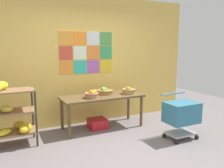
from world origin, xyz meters
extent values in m
plane|color=slate|center=(0.00, 0.00, 0.00)|extent=(9.61, 9.61, 0.00)
cube|color=#E7BD55|center=(0.00, 1.84, 1.38)|extent=(5.08, 0.06, 2.77)
cube|color=orange|center=(-0.46, 1.80, 1.86)|extent=(0.28, 0.01, 0.28)
cube|color=orange|center=(-0.15, 1.80, 1.86)|extent=(0.28, 0.01, 0.28)
cube|color=silver|center=(0.15, 1.80, 1.86)|extent=(0.28, 0.01, 0.28)
cube|color=#4A9347|center=(0.46, 1.80, 1.86)|extent=(0.28, 0.01, 0.28)
cube|color=#C9442E|center=(-0.46, 1.80, 1.56)|extent=(0.28, 0.01, 0.28)
cube|color=silver|center=(-0.15, 1.80, 1.56)|extent=(0.28, 0.01, 0.28)
cube|color=orange|center=(0.15, 1.80, 1.56)|extent=(0.28, 0.01, 0.28)
cube|color=#339A5A|center=(0.46, 1.80, 1.56)|extent=(0.28, 0.01, 0.28)
cube|color=orange|center=(-0.46, 1.80, 1.25)|extent=(0.28, 0.01, 0.28)
cube|color=#2EB6A5|center=(-0.15, 1.80, 1.25)|extent=(0.28, 0.01, 0.28)
cube|color=#9E56B1|center=(0.15, 1.80, 1.25)|extent=(0.28, 0.01, 0.28)
cube|color=gold|center=(0.46, 1.80, 1.25)|extent=(0.28, 0.01, 0.28)
cylinder|color=#2D2D22|center=(-1.22, 0.96, 0.49)|extent=(0.04, 0.04, 0.98)
cylinder|color=#2D2D22|center=(-1.22, 1.39, 0.49)|extent=(0.04, 0.04, 0.98)
cube|color=#8D6443|center=(-1.70, 1.18, 0.24)|extent=(0.98, 0.47, 0.02)
ellipsoid|color=gold|center=(-1.47, 1.28, 0.32)|extent=(0.28, 0.25, 0.14)
ellipsoid|color=yellow|center=(-1.73, 1.05, 0.30)|extent=(0.31, 0.27, 0.11)
ellipsoid|color=yellow|center=(-1.39, 1.04, 0.32)|extent=(0.30, 0.34, 0.15)
cube|color=#8D6443|center=(-1.70, 1.18, 0.60)|extent=(0.98, 0.47, 0.02)
ellipsoid|color=gold|center=(-1.66, 1.12, 0.68)|extent=(0.26, 0.24, 0.12)
cube|color=#8D6443|center=(-1.70, 1.18, 0.96)|extent=(0.98, 0.47, 0.02)
ellipsoid|color=yellow|center=(-1.72, 1.26, 1.05)|extent=(0.32, 0.30, 0.15)
cube|color=brown|center=(0.15, 1.32, 0.67)|extent=(1.69, 0.67, 0.04)
cylinder|color=brown|center=(-0.63, 1.04, 0.32)|extent=(0.06, 0.06, 0.65)
cylinder|color=brown|center=(0.93, 1.04, 0.32)|extent=(0.06, 0.06, 0.65)
cylinder|color=brown|center=(-0.63, 1.59, 0.32)|extent=(0.06, 0.06, 0.65)
cylinder|color=brown|center=(0.93, 1.59, 0.32)|extent=(0.06, 0.06, 0.65)
cylinder|color=#A3724D|center=(-0.12, 1.22, 0.74)|extent=(0.27, 0.27, 0.09)
torus|color=#AA6E4D|center=(-0.12, 1.22, 0.78)|extent=(0.29, 0.29, 0.02)
sphere|color=gold|center=(-0.12, 1.21, 0.80)|extent=(0.11, 0.11, 0.11)
sphere|color=gold|center=(-0.12, 1.25, 0.80)|extent=(0.09, 0.09, 0.09)
sphere|color=gold|center=(-0.05, 1.23, 0.80)|extent=(0.09, 0.09, 0.09)
sphere|color=gold|center=(-0.12, 1.16, 0.79)|extent=(0.10, 0.10, 0.10)
cylinder|color=olive|center=(0.28, 1.45, 0.73)|extent=(0.35, 0.35, 0.08)
torus|color=olive|center=(0.28, 1.45, 0.77)|extent=(0.37, 0.37, 0.02)
sphere|color=#6ABB46|center=(0.29, 1.45, 0.78)|extent=(0.08, 0.08, 0.08)
sphere|color=#7EC23D|center=(0.21, 1.36, 0.78)|extent=(0.07, 0.07, 0.07)
sphere|color=#76C13F|center=(0.29, 1.55, 0.78)|extent=(0.08, 0.08, 0.08)
sphere|color=#7BAE3F|center=(0.23, 1.47, 0.79)|extent=(0.09, 0.09, 0.09)
cylinder|color=#A4884C|center=(0.74, 1.24, 0.74)|extent=(0.27, 0.27, 0.10)
torus|color=#A48A47|center=(0.74, 1.24, 0.79)|extent=(0.30, 0.30, 0.02)
sphere|color=orange|center=(0.75, 1.25, 0.79)|extent=(0.08, 0.08, 0.08)
sphere|color=orange|center=(0.70, 1.23, 0.80)|extent=(0.09, 0.09, 0.09)
sphere|color=orange|center=(0.71, 1.19, 0.80)|extent=(0.08, 0.08, 0.08)
cube|color=red|center=(0.04, 1.33, 0.10)|extent=(0.36, 0.34, 0.20)
sphere|color=black|center=(0.98, -0.01, 0.04)|extent=(0.08, 0.08, 0.08)
sphere|color=black|center=(1.47, -0.01, 0.04)|extent=(0.08, 0.08, 0.08)
sphere|color=black|center=(0.98, 0.32, 0.04)|extent=(0.08, 0.08, 0.08)
sphere|color=black|center=(1.47, 0.32, 0.04)|extent=(0.08, 0.08, 0.08)
cube|color=#A5A8AD|center=(1.23, 0.15, 0.10)|extent=(0.51, 0.35, 0.03)
cube|color=teal|center=(1.23, 0.15, 0.50)|extent=(0.59, 0.43, 0.38)
cylinder|color=teal|center=(1.23, 0.40, 0.81)|extent=(0.56, 0.03, 0.03)
camera|label=1|loc=(-1.73, -2.99, 1.71)|focal=37.29mm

